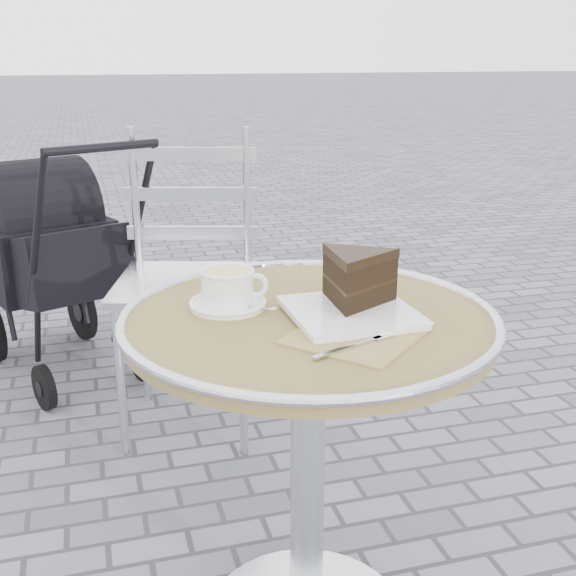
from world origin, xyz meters
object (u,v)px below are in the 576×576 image
object	(u,v)px
baby_stroller	(51,265)
bistro_chair	(190,245)
cafe_table	(308,394)
cake_plate_set	(355,286)
cappuccino_set	(228,291)

from	to	relation	value
baby_stroller	bistro_chair	bearing A→B (deg)	-72.25
cafe_table	bistro_chair	distance (m)	1.07
cake_plate_set	bistro_chair	bearing A→B (deg)	97.26
cappuccino_set	baby_stroller	world-z (taller)	baby_stroller
cafe_table	baby_stroller	xyz separation A→B (m)	(-0.54, 1.60, -0.15)
cafe_table	cake_plate_set	bearing A→B (deg)	-8.97
cafe_table	cappuccino_set	world-z (taller)	cappuccino_set
cafe_table	baby_stroller	distance (m)	1.70
cafe_table	bistro_chair	xyz separation A→B (m)	(-0.07, 1.06, 0.04)
cake_plate_set	baby_stroller	distance (m)	1.77
cafe_table	cake_plate_set	distance (m)	0.24
cafe_table	cappuccino_set	size ratio (longest dim) A/B	4.83
cafe_table	cappuccino_set	xyz separation A→B (m)	(-0.14, 0.09, 0.20)
cake_plate_set	cappuccino_set	bearing A→B (deg)	154.55
bistro_chair	cafe_table	bearing A→B (deg)	-69.93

